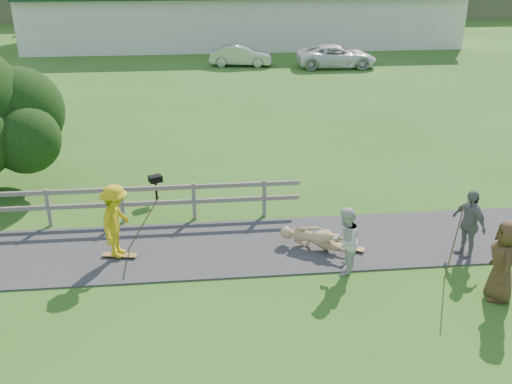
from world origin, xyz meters
TOP-DOWN VIEW (x-y plane):
  - ground at (0.00, 0.00)m, footprint 260.00×260.00m
  - path at (0.00, 1.50)m, footprint 34.00×3.00m
  - fence at (-4.62, 3.30)m, footprint 15.05×0.10m
  - strip_mall at (4.00, 34.94)m, footprint 32.50×10.75m
  - skater_rider at (-1.88, 1.26)m, footprint 0.99×1.35m
  - skater_fallen at (3.06, 1.17)m, footprint 1.32×1.81m
  - spectator_a at (3.53, 0.05)m, footprint 0.89×0.99m
  - spectator_b at (6.76, 0.52)m, footprint 0.75×1.13m
  - spectator_c at (6.66, -1.37)m, footprint 0.82×1.05m
  - car_silver at (3.08, 25.46)m, footprint 4.11×1.97m
  - car_white at (9.07, 24.29)m, footprint 5.10×2.49m
  - bbq at (-1.15, 4.71)m, footprint 0.46×0.41m
  - longboard_rider at (-1.88, 1.26)m, footprint 0.89×0.37m
  - longboard_fallen at (3.86, 1.07)m, footprint 0.93×0.64m
  - helmet at (3.66, 1.52)m, footprint 0.25×0.25m
  - pole_rider at (-1.28, 1.66)m, footprint 0.03×0.03m
  - pole_spec_left at (5.92, -0.51)m, footprint 0.03×0.03m

SIDE VIEW (x-z plane):
  - ground at x=0.00m, z-range 0.00..0.00m
  - path at x=0.00m, z-range 0.00..0.04m
  - longboard_rider at x=-1.88m, z-range 0.00..0.10m
  - longboard_fallen at x=3.86m, z-range 0.00..0.10m
  - helmet at x=3.66m, z-range 0.00..0.25m
  - skater_fallen at x=3.06m, z-range 0.00..0.67m
  - bbq at x=-1.15m, z-range 0.00..0.81m
  - car_silver at x=3.08m, z-range 0.00..1.30m
  - car_white at x=9.07m, z-range 0.00..1.39m
  - fence at x=-4.62m, z-range 0.17..1.27m
  - spectator_a at x=3.53m, z-range 0.00..1.66m
  - pole_rider at x=-1.28m, z-range 0.00..1.70m
  - spectator_b at x=6.76m, z-range 0.00..1.78m
  - skater_rider at x=-1.88m, z-range 0.00..1.87m
  - spectator_c at x=6.66m, z-range 0.00..1.88m
  - pole_spec_left at x=5.92m, z-range 0.00..1.91m
  - strip_mall at x=4.00m, z-range 0.03..5.13m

